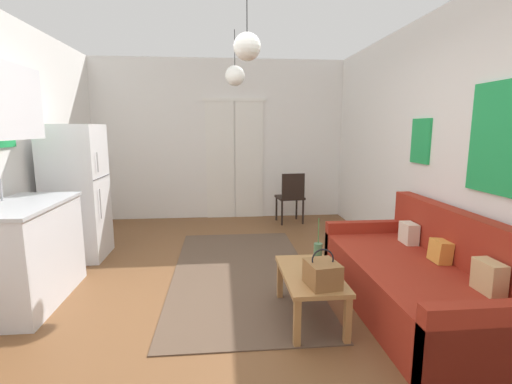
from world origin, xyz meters
TOP-DOWN VIEW (x-y plane):
  - ground_plane at (0.00, 0.00)m, footprint 4.86×7.43m
  - wall_back at (0.01, 3.46)m, footprint 4.46×0.13m
  - wall_right at (2.18, -0.00)m, footprint 0.12×7.03m
  - area_rug at (0.21, 0.80)m, footprint 1.47×2.92m
  - couch at (1.71, -0.20)m, footprint 0.94×2.05m
  - coffee_table at (0.72, -0.23)m, footprint 0.45×0.86m
  - bamboo_vase at (0.82, -0.09)m, footprint 0.07×0.07m
  - handbag at (0.75, -0.48)m, footprint 0.26×0.29m
  - refrigerator at (-1.72, 1.50)m, footprint 0.63×0.64m
  - kitchen_counter at (-1.78, 0.31)m, footprint 0.61×1.17m
  - accent_chair at (1.15, 2.88)m, footprint 0.46×0.45m
  - pendant_lamp_near at (0.21, -0.13)m, footprint 0.21×0.21m
  - pendant_lamp_far at (0.19, 1.61)m, footprint 0.24×0.24m

SIDE VIEW (x-z plane):
  - ground_plane at x=0.00m, z-range -0.10..0.00m
  - area_rug at x=0.21m, z-range 0.00..0.01m
  - couch at x=1.71m, z-range -0.16..0.71m
  - coffee_table at x=0.72m, z-range 0.14..0.54m
  - accent_chair at x=1.15m, z-range 0.05..0.90m
  - handbag at x=0.75m, z-range 0.35..0.64m
  - bamboo_vase at x=0.82m, z-range 0.29..0.71m
  - kitchen_counter at x=-1.78m, z-range -0.25..1.86m
  - refrigerator at x=-1.72m, z-range 0.00..1.61m
  - wall_back at x=0.01m, z-range -0.01..2.71m
  - wall_right at x=2.18m, z-range 0.00..2.72m
  - pendant_lamp_near at x=0.21m, z-range 1.85..2.50m
  - pendant_lamp_far at x=0.19m, z-range 1.87..2.52m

